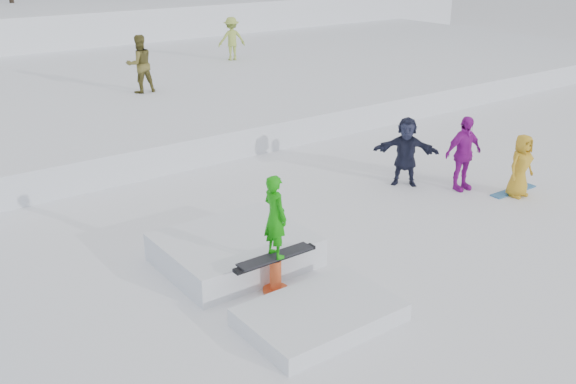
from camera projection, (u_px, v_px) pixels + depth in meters
ground at (334, 293)px, 10.91m from camera, size 120.00×120.00×0.00m
snow_midrise at (43, 97)px, 22.74m from camera, size 50.00×18.00×0.80m
walker_olive at (140, 64)px, 21.24m from camera, size 0.95×0.76×1.91m
walker_ygreen at (232, 39)px, 27.04m from camera, size 1.29×0.96×1.78m
spectator_purple at (463, 153)px, 15.12m from camera, size 1.10×0.58×1.80m
spectator_yellow at (521, 166)px, 14.78m from camera, size 0.74×0.49×1.49m
spectator_dark at (406, 151)px, 15.45m from camera, size 1.43×1.48×1.68m
loose_board_teal at (513, 191)px, 15.30m from camera, size 1.41×0.31×0.03m
jib_rail_feature at (257, 263)px, 11.28m from camera, size 2.60×4.40×2.11m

